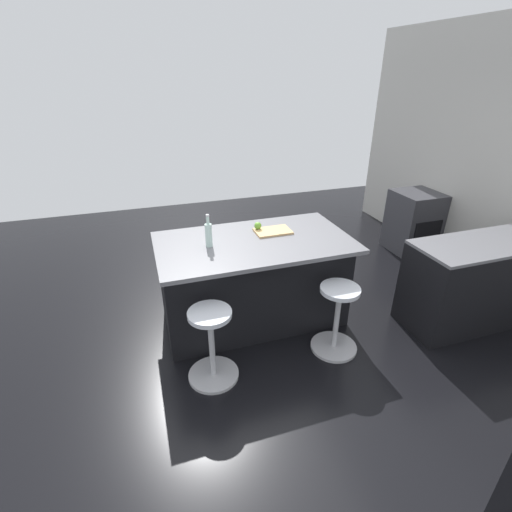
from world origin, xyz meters
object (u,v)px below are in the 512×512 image
Objects in this scene: oven_range at (414,222)px; stool_by_window at (337,321)px; apple_green at (258,226)px; stool_middle at (212,347)px; kitchen_island at (253,280)px; water_bottle at (209,234)px; cutting_board at (273,231)px.

stool_by_window is at bearing 37.09° from oven_range.
stool_middle is at bearing 51.58° from apple_green.
stool_middle is (3.32, 1.62, -0.12)m from oven_range.
stool_by_window is at bearing 180.00° from stool_middle.
water_bottle reaches higher than kitchen_island.
kitchen_island is at bearing 21.73° from cutting_board.
oven_range is at bearing -163.26° from water_bottle.
water_bottle is (0.55, 0.21, 0.07)m from apple_green.
oven_range is at bearing -164.21° from apple_green.
oven_range is 3.70m from stool_middle.
cutting_board is at bearing 18.24° from oven_range.
stool_middle is 1.01m from water_bottle.
stool_by_window is at bearing 146.91° from water_bottle.
stool_middle is 1.89× the size of cutting_board.
kitchen_island is at bearing 58.14° from apple_green.
oven_range is 2.89m from kitchen_island.
stool_by_window is 1.00× the size of stool_middle.
kitchen_island is at bearing -50.10° from stool_by_window.
water_bottle is at bearing 4.69° from kitchen_island.
apple_green is at bearing -61.40° from stool_by_window.
oven_range reaches higher than stool_by_window.
water_bottle is (-0.15, -0.67, 0.74)m from stool_middle.
oven_range is 0.47× the size of kitchen_island.
cutting_board is 1.15× the size of water_bottle.
kitchen_island is 0.93m from stool_middle.
water_bottle reaches higher than stool_by_window.
kitchen_island is 2.75× the size of stool_by_window.
cutting_board reaches higher than oven_range.
kitchen_island is at bearing -129.90° from stool_middle.
apple_green is (-0.70, -0.88, 0.67)m from stool_middle.
apple_green is 0.23× the size of water_bottle.
water_bottle is at bearing 11.03° from cutting_board.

